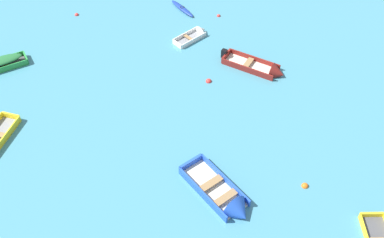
{
  "coord_description": "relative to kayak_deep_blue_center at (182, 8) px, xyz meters",
  "views": [
    {
      "loc": [
        -1.47,
        -0.91,
        20.84
      ],
      "look_at": [
        0.0,
        19.04,
        0.15
      ],
      "focal_mm": 44.11,
      "sensor_mm": 36.0,
      "label": 1
    }
  ],
  "objects": [
    {
      "name": "rowboat_maroon_cluster_outer",
      "position": [
        5.13,
        -7.96,
        0.07
      ],
      "size": [
        4.32,
        3.45,
        1.22
      ],
      "color": "beige",
      "rests_on": "ground_plane"
    },
    {
      "name": "kayak_deep_blue_center",
      "position": [
        0.0,
        0.0,
        0.0
      ],
      "size": [
        1.9,
        2.67,
        0.27
      ],
      "color": "navy",
      "rests_on": "ground_plane"
    },
    {
      "name": "mooring_buoy_near_foreground",
      "position": [
        2.77,
        -1.08,
        -0.13
      ],
      "size": [
        0.29,
        0.29,
        0.29
      ],
      "primitive_type": "sphere",
      "color": "red",
      "rests_on": "ground_plane"
    },
    {
      "name": "mooring_buoy_between_boats_left",
      "position": [
        1.25,
        -8.69,
        -0.13
      ],
      "size": [
        0.39,
        0.39,
        0.39
      ],
      "primitive_type": "sphere",
      "color": "red",
      "rests_on": "ground_plane"
    },
    {
      "name": "mooring_buoy_between_boats_right",
      "position": [
        5.6,
        -17.57,
        -0.13
      ],
      "size": [
        0.38,
        0.38,
        0.38
      ],
      "primitive_type": "sphere",
      "color": "orange",
      "rests_on": "ground_plane"
    },
    {
      "name": "rowboat_blue_near_left",
      "position": [
        1.32,
        -18.44,
        0.1
      ],
      "size": [
        3.84,
        4.7,
        1.5
      ],
      "color": "beige",
      "rests_on": "ground_plane"
    },
    {
      "name": "rowboat_white_cluster_inner",
      "position": [
        0.85,
        -3.51,
        0.02
      ],
      "size": [
        2.77,
        2.46,
        0.92
      ],
      "color": "gray",
      "rests_on": "ground_plane"
    },
    {
      "name": "mooring_buoy_trailing",
      "position": [
        -8.29,
        -0.12,
        -0.13
      ],
      "size": [
        0.32,
        0.32,
        0.32
      ],
      "primitive_type": "sphere",
      "color": "red",
      "rests_on": "ground_plane"
    }
  ]
}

